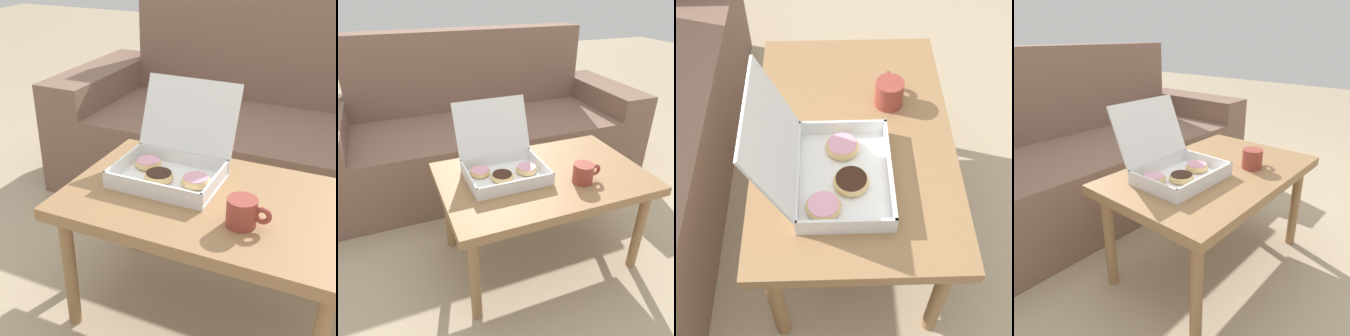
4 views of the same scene
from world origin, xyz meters
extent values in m
plane|color=tan|center=(0.00, 0.00, 0.00)|extent=(12.00, 12.00, 0.00)
cube|color=#997047|center=(0.00, -0.12, 0.45)|extent=(0.91, 0.58, 0.04)
cylinder|color=#997047|center=(-0.39, -0.35, 0.22)|extent=(0.04, 0.04, 0.43)
cylinder|color=#997047|center=(0.39, -0.35, 0.22)|extent=(0.04, 0.04, 0.43)
cylinder|color=#997047|center=(-0.39, 0.11, 0.22)|extent=(0.04, 0.04, 0.43)
cylinder|color=#997047|center=(0.39, 0.11, 0.22)|extent=(0.04, 0.04, 0.43)
cube|color=white|center=(-0.16, -0.08, 0.48)|extent=(0.34, 0.25, 0.01)
cube|color=white|center=(-0.16, -0.21, 0.51)|extent=(0.34, 0.01, 0.05)
cube|color=white|center=(-0.16, 0.04, 0.51)|extent=(0.34, 0.01, 0.05)
cube|color=white|center=(-0.33, -0.08, 0.51)|extent=(0.01, 0.25, 0.05)
cube|color=white|center=(0.00, -0.08, 0.51)|extent=(0.01, 0.25, 0.05)
cube|color=white|center=(-0.16, 0.09, 0.65)|extent=(0.34, 0.10, 0.24)
torus|color=#E5BC75|center=(-0.19, -0.10, 0.50)|extent=(0.10, 0.10, 0.03)
cylinder|color=black|center=(-0.19, -0.10, 0.50)|extent=(0.08, 0.08, 0.01)
torus|color=#E5BC75|center=(-0.07, -0.08, 0.50)|extent=(0.09, 0.09, 0.03)
cylinder|color=pink|center=(-0.07, -0.08, 0.50)|extent=(0.08, 0.08, 0.01)
torus|color=#E5BC75|center=(-0.26, -0.03, 0.49)|extent=(0.09, 0.09, 0.03)
cylinder|color=pink|center=(-0.26, -0.03, 0.50)|extent=(0.08, 0.08, 0.01)
cylinder|color=#993D33|center=(0.13, -0.23, 0.51)|extent=(0.09, 0.09, 0.08)
torus|color=#993D33|center=(0.19, -0.23, 0.52)|extent=(0.05, 0.02, 0.05)
camera|label=1|loc=(0.41, -1.31, 1.21)|focal=50.00mm
camera|label=2|loc=(-0.61, -1.22, 1.21)|focal=35.00mm
camera|label=3|loc=(-0.93, -0.06, 1.48)|focal=50.00mm
camera|label=4|loc=(-1.06, -0.86, 1.01)|focal=35.00mm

